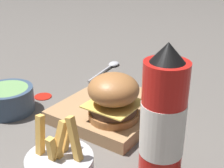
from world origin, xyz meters
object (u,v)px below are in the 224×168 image
object	(u,v)px
serving_board	(112,109)
ketchup_bottle	(163,123)
side_bowl	(8,99)
spoon	(110,66)
burger	(114,97)

from	to	relation	value
serving_board	ketchup_bottle	xyz separation A→B (m)	(0.14, 0.19, 0.10)
side_bowl	spoon	xyz separation A→B (m)	(-0.37, 0.04, -0.02)
serving_board	spoon	bearing A→B (deg)	-144.36
side_bowl	spoon	size ratio (longest dim) A/B	0.64
side_bowl	spoon	world-z (taller)	side_bowl
ketchup_bottle	spoon	distance (m)	0.54
serving_board	side_bowl	distance (m)	0.25
ketchup_bottle	side_bowl	distance (m)	0.41
serving_board	spoon	world-z (taller)	serving_board
burger	spoon	size ratio (longest dim) A/B	0.57
serving_board	spoon	distance (m)	0.30
burger	spoon	bearing A→B (deg)	-144.07
spoon	ketchup_bottle	bearing A→B (deg)	-144.16
spoon	serving_board	bearing A→B (deg)	-152.23
burger	side_bowl	xyz separation A→B (m)	(0.07, -0.25, -0.05)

